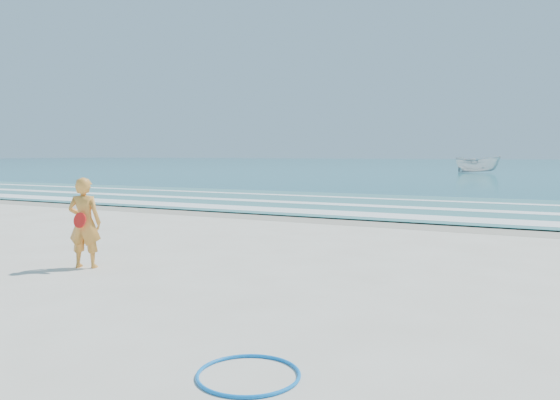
% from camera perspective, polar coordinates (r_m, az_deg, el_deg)
% --- Properties ---
extents(ground, '(400.00, 400.00, 0.00)m').
position_cam_1_polar(ground, '(8.65, -12.65, -8.62)').
color(ground, silver).
rests_on(ground, ground).
extents(wet_sand, '(400.00, 2.40, 0.00)m').
position_cam_1_polar(wet_sand, '(16.51, 7.59, -2.13)').
color(wet_sand, '#B2A893').
rests_on(wet_sand, ground).
extents(ocean, '(400.00, 190.00, 0.04)m').
position_cam_1_polar(ocean, '(111.63, 24.05, 3.43)').
color(ocean, '#19727F').
rests_on(ocean, ground).
extents(shallow, '(400.00, 10.00, 0.01)m').
position_cam_1_polar(shallow, '(21.27, 12.02, -0.51)').
color(shallow, '#59B7AD').
rests_on(shallow, ocean).
extents(foam_near, '(400.00, 1.40, 0.01)m').
position_cam_1_polar(foam_near, '(17.73, 8.97, -1.50)').
color(foam_near, white).
rests_on(foam_near, shallow).
extents(foam_mid, '(400.00, 0.90, 0.01)m').
position_cam_1_polar(foam_mid, '(20.50, 11.45, -0.68)').
color(foam_mid, white).
rests_on(foam_mid, shallow).
extents(foam_far, '(400.00, 0.60, 0.01)m').
position_cam_1_polar(foam_far, '(23.68, 13.57, 0.02)').
color(foam_far, white).
rests_on(foam_far, shallow).
extents(hoop, '(1.12, 1.12, 0.03)m').
position_cam_1_polar(hoop, '(5.16, -3.32, -17.75)').
color(hoop, blue).
rests_on(hoop, ground).
extents(boat, '(4.82, 2.63, 1.76)m').
position_cam_1_polar(boat, '(59.01, 19.94, 3.53)').
color(boat, silver).
rests_on(boat, ocean).
extents(woman, '(0.68, 0.56, 1.59)m').
position_cam_1_polar(woman, '(10.14, -19.75, -2.25)').
color(woman, orange).
rests_on(woman, ground).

